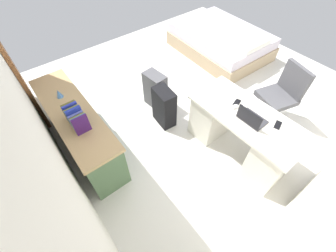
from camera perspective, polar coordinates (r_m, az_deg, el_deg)
ground_plane at (r=3.92m, az=7.58°, el=5.77°), size 5.54×5.54×0.00m
wall_back at (r=2.29m, az=-33.98°, el=5.56°), size 4.05×0.10×2.82m
door_wooden at (r=3.75m, az=-35.58°, el=13.89°), size 0.88×0.05×2.04m
desk at (r=3.12m, az=18.11°, el=-1.70°), size 1.46×0.69×0.73m
office_chair at (r=3.74m, az=26.27°, el=6.27°), size 0.57×0.57×0.94m
credenza at (r=3.25m, az=-21.56°, el=-0.88°), size 1.80×0.48×0.73m
bed at (r=5.15m, az=13.25°, el=20.17°), size 1.93×1.45×0.58m
suitcase_black at (r=3.38m, az=-0.98°, el=4.81°), size 0.38×0.25×0.63m
suitcase_spare_grey at (r=3.68m, az=-3.27°, el=9.05°), size 0.38×0.26×0.61m
laptop at (r=2.78m, az=20.33°, el=1.82°), size 0.32×0.23×0.21m
computer_mouse at (r=2.90m, az=16.67°, el=4.75°), size 0.06×0.10×0.03m
cell_phone_near_laptop at (r=2.89m, az=26.11°, el=0.24°), size 0.11×0.15×0.01m
cell_phone_by_mouse at (r=2.98m, az=17.10°, el=5.70°), size 0.10×0.15×0.01m
book_row at (r=2.74m, az=-22.33°, el=2.10°), size 0.36×0.17×0.24m
figurine_small at (r=3.21m, az=-25.97°, el=7.41°), size 0.08×0.08×0.11m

